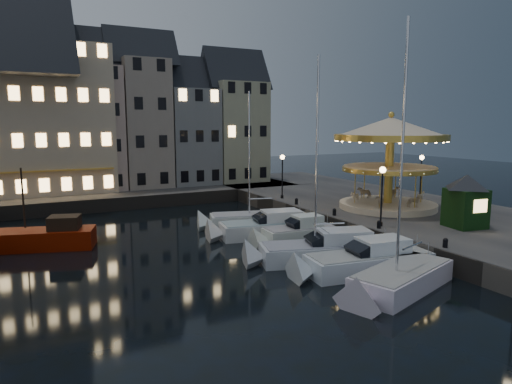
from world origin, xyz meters
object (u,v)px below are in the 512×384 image
motorboat_c (322,251)px  carousel (390,145)px  streetlamp_c (282,170)px  ticket_kiosk (466,192)px  streetlamp_b (382,188)px  bollard_a (445,242)px  red_fishing_boat (45,239)px  motorboat_b (363,262)px  bollard_d (296,201)px  bollard_b (379,224)px  motorboat_d (294,235)px  motorboat_e (265,228)px  bollard_c (334,212)px  motorboat_a (397,282)px  streetlamp_d (421,171)px  motorboat_f (252,221)px

motorboat_c → carousel: bearing=29.4°
streetlamp_c → ticket_kiosk: streetlamp_c is taller
streetlamp_b → motorboat_c: (-6.07, -1.51, -3.34)m
bollard_a → red_fishing_boat: (-20.41, 15.60, -0.92)m
streetlamp_c → carousel: (5.24, -8.63, 2.60)m
motorboat_b → red_fishing_boat: size_ratio=1.18×
motorboat_b → streetlamp_b: bearing=39.6°
bollard_d → ticket_kiosk: 14.23m
bollard_b → motorboat_d: bearing=143.5°
streetlamp_b → motorboat_e: streetlamp_b is taller
streetlamp_c → bollard_c: (-0.60, -9.00, -2.41)m
bollard_d → motorboat_a: 18.24m
streetlamp_d → red_fishing_boat: bearing=175.4°
motorboat_e → motorboat_b: bearing=-84.9°
motorboat_b → bollard_b: bearing=39.6°
motorboat_b → motorboat_c: 2.99m
motorboat_e → carousel: size_ratio=0.92×
motorboat_e → motorboat_a: bearing=-87.9°
motorboat_d → red_fishing_boat: bearing=157.1°
streetlamp_c → bollard_a: 19.66m
bollard_a → bollard_d: size_ratio=1.00×
streetlamp_d → carousel: 6.93m
motorboat_f → motorboat_e: bearing=-100.3°
streetlamp_d → motorboat_c: motorboat_c is taller
motorboat_a → motorboat_e: (-0.48, 13.02, 0.10)m
motorboat_e → bollard_c: bearing=-10.6°
bollard_c → motorboat_a: 13.07m
streetlamp_b → motorboat_d: streetlamp_b is taller
bollard_a → bollard_c: size_ratio=1.00×
bollard_b → bollard_c: size_ratio=1.00×
bollard_b → red_fishing_boat: 22.79m
bollard_a → bollard_b: size_ratio=1.00×
bollard_c → bollard_d: bearing=90.0°
bollard_d → motorboat_f: 5.26m
bollard_c → motorboat_a: size_ratio=0.04×
bollard_a → bollard_d: same height
bollard_b → motorboat_a: 8.73m
carousel → motorboat_f: bearing=159.8°
bollard_c → red_fishing_boat: (-20.41, 5.10, -0.92)m
streetlamp_c → bollard_a: (-0.60, -19.50, -2.41)m
bollard_d → ticket_kiosk: size_ratio=0.14×
streetlamp_d → motorboat_c: size_ratio=0.34×
bollard_b → motorboat_e: (-5.62, 6.05, -0.96)m
bollard_b → red_fishing_boat: (-20.41, 10.10, -0.92)m
streetlamp_c → streetlamp_d: size_ratio=1.00×
bollard_d → motorboat_a: size_ratio=0.04×
streetlamp_c → bollard_c: 9.34m
streetlamp_d → ticket_kiosk: size_ratio=1.00×
motorboat_f → ticket_kiosk: (10.52, -11.81, 3.25)m
streetlamp_b → motorboat_b: bearing=-140.4°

